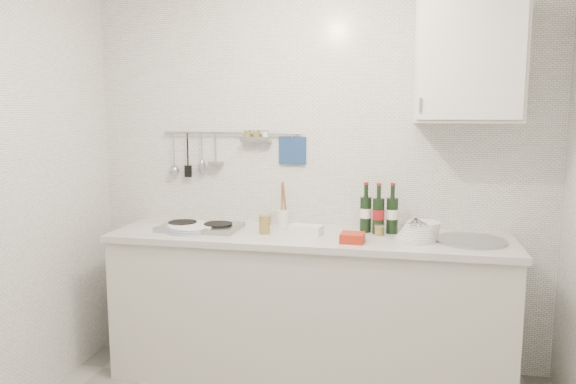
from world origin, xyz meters
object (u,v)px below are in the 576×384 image
(plate_stack_sink, at_px, (419,231))
(wine_bottles, at_px, (379,208))
(wall_cabinet, at_px, (468,61))
(utensil_crock, at_px, (283,216))
(plate_stack_hob, at_px, (191,228))

(plate_stack_sink, distance_m, wine_bottles, 0.30)
(wall_cabinet, distance_m, utensil_crock, 1.46)
(plate_stack_sink, xyz_separation_m, utensil_crock, (-0.86, 0.21, 0.02))
(utensil_crock, bearing_deg, wall_cabinet, -3.65)
(wall_cabinet, distance_m, plate_stack_sink, 1.02)
(wall_cabinet, distance_m, plate_stack_hob, 1.94)
(plate_stack_hob, bearing_deg, wine_bottles, 8.91)
(utensil_crock, bearing_deg, wine_bottles, -5.66)
(wall_cabinet, xyz_separation_m, plate_stack_sink, (-0.24, -0.14, -0.98))
(plate_stack_sink, bearing_deg, utensil_crock, 166.44)
(plate_stack_hob, xyz_separation_m, utensil_crock, (0.54, 0.24, 0.05))
(wall_cabinet, relative_size, utensil_crock, 2.35)
(plate_stack_hob, xyz_separation_m, wine_bottles, (1.16, 0.18, 0.14))
(plate_stack_sink, height_order, wine_bottles, wine_bottles)
(wall_cabinet, height_order, utensil_crock, wall_cabinet)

